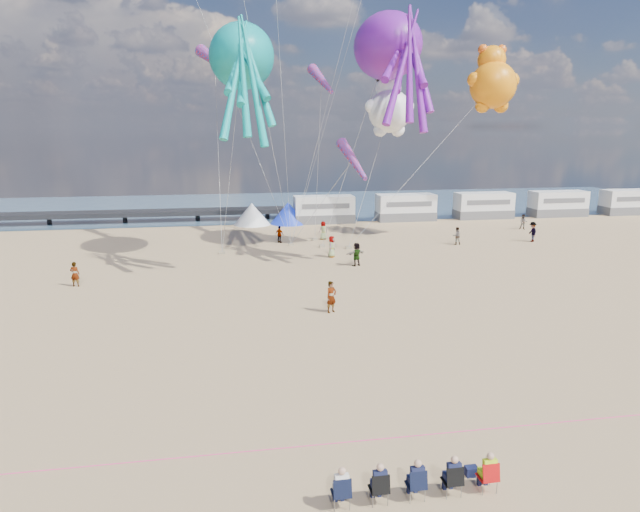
{
  "coord_description": "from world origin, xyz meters",
  "views": [
    {
      "loc": [
        -5.08,
        -22.1,
        10.51
      ],
      "look_at": [
        -0.26,
        6.0,
        4.02
      ],
      "focal_mm": 32.0,
      "sensor_mm": 36.0,
      "label": 1
    }
  ],
  "objects_px": {
    "sandbag_a": "(222,253)",
    "beachgoer_7": "(457,236)",
    "beachgoer_5": "(75,274)",
    "beachgoer_6": "(332,247)",
    "beachgoer_0": "(323,230)",
    "sandbag_d": "(315,239)",
    "standing_person": "(331,297)",
    "sandbag_e": "(291,244)",
    "cooler_navy": "(471,471)",
    "motorhome_3": "(558,204)",
    "motorhome_0": "(324,209)",
    "kite_octopus_teal": "(242,56)",
    "motorhome_4": "(629,202)",
    "spectator_row": "(416,478)",
    "motorhome_1": "(406,207)",
    "tent_white": "(252,214)",
    "kite_octopus_purple": "(387,46)",
    "beachgoer_2": "(532,232)",
    "windsock_mid": "(322,80)",
    "tent_blue": "(288,213)",
    "beachgoer_4": "(356,254)",
    "motorhome_2": "(484,205)",
    "windsock_right": "(353,160)",
    "kite_teddy_orange": "(493,85)",
    "windsock_left": "(215,60)",
    "beachgoer_1": "(523,222)",
    "sandbag_b": "(322,246)",
    "kite_panda": "(390,111)",
    "beachgoer_3": "(280,234)"
  },
  "relations": [
    {
      "from": "kite_octopus_purple",
      "to": "cooler_navy",
      "type": "bearing_deg",
      "value": -92.3
    },
    {
      "from": "tent_blue",
      "to": "kite_teddy_orange",
      "type": "bearing_deg",
      "value": -36.87
    },
    {
      "from": "standing_person",
      "to": "sandbag_e",
      "type": "xyz_separation_m",
      "value": [
        -0.01,
        19.28,
        -0.82
      ]
    },
    {
      "from": "beachgoer_3",
      "to": "beachgoer_5",
      "type": "height_order",
      "value": "beachgoer_5"
    },
    {
      "from": "standing_person",
      "to": "sandbag_a",
      "type": "distance_m",
      "value": 17.95
    },
    {
      "from": "motorhome_3",
      "to": "kite_octopus_purple",
      "type": "distance_m",
      "value": 33.96
    },
    {
      "from": "tent_white",
      "to": "kite_octopus_purple",
      "type": "distance_m",
      "value": 24.29
    },
    {
      "from": "spectator_row",
      "to": "kite_teddy_orange",
      "type": "xyz_separation_m",
      "value": [
        18.9,
        35.49,
        13.46
      ]
    },
    {
      "from": "motorhome_3",
      "to": "beachgoer_4",
      "type": "distance_m",
      "value": 35.92
    },
    {
      "from": "tent_blue",
      "to": "sandbag_d",
      "type": "bearing_deg",
      "value": -82.16
    },
    {
      "from": "kite_octopus_teal",
      "to": "standing_person",
      "type": "bearing_deg",
      "value": -84.32
    },
    {
      "from": "standing_person",
      "to": "beachgoer_3",
      "type": "bearing_deg",
      "value": 64.36
    },
    {
      "from": "sandbag_b",
      "to": "windsock_left",
      "type": "relative_size",
      "value": 0.08
    },
    {
      "from": "spectator_row",
      "to": "beachgoer_4",
      "type": "relative_size",
      "value": 3.35
    },
    {
      "from": "motorhome_3",
      "to": "beachgoer_5",
      "type": "height_order",
      "value": "motorhome_3"
    },
    {
      "from": "tent_white",
      "to": "standing_person",
      "type": "xyz_separation_m",
      "value": [
        2.88,
        -31.17,
        -0.27
      ]
    },
    {
      "from": "tent_white",
      "to": "sandbag_a",
      "type": "height_order",
      "value": "tent_white"
    },
    {
      "from": "tent_white",
      "to": "beachgoer_5",
      "type": "bearing_deg",
      "value": -119.72
    },
    {
      "from": "spectator_row",
      "to": "beachgoer_0",
      "type": "height_order",
      "value": "beachgoer_0"
    },
    {
      "from": "cooler_navy",
      "to": "motorhome_3",
      "type": "bearing_deg",
      "value": 55.74
    },
    {
      "from": "motorhome_1",
      "to": "motorhome_3",
      "type": "relative_size",
      "value": 1.0
    },
    {
      "from": "windsock_mid",
      "to": "beachgoer_5",
      "type": "bearing_deg",
      "value": -156.96
    },
    {
      "from": "beachgoer_4",
      "to": "windsock_mid",
      "type": "xyz_separation_m",
      "value": [
        -1.01,
        9.91,
        13.6
      ]
    },
    {
      "from": "cooler_navy",
      "to": "sandbag_d",
      "type": "height_order",
      "value": "cooler_navy"
    },
    {
      "from": "cooler_navy",
      "to": "beachgoer_6",
      "type": "height_order",
      "value": "beachgoer_6"
    },
    {
      "from": "tent_blue",
      "to": "beachgoer_6",
      "type": "relative_size",
      "value": 2.27
    },
    {
      "from": "motorhome_1",
      "to": "motorhome_4",
      "type": "bearing_deg",
      "value": 0.0
    },
    {
      "from": "tent_white",
      "to": "windsock_left",
      "type": "bearing_deg",
      "value": -106.27
    },
    {
      "from": "kite_teddy_orange",
      "to": "beachgoer_2",
      "type": "bearing_deg",
      "value": -8.88
    },
    {
      "from": "kite_octopus_purple",
      "to": "sandbag_d",
      "type": "bearing_deg",
      "value": 141.23
    },
    {
      "from": "sandbag_a",
      "to": "beachgoer_7",
      "type": "bearing_deg",
      "value": 0.97
    },
    {
      "from": "kite_octopus_purple",
      "to": "windsock_mid",
      "type": "bearing_deg",
      "value": 140.96
    },
    {
      "from": "beachgoer_0",
      "to": "sandbag_d",
      "type": "height_order",
      "value": "beachgoer_0"
    },
    {
      "from": "sandbag_d",
      "to": "kite_octopus_purple",
      "type": "xyz_separation_m",
      "value": [
        5.04,
        -5.5,
        16.71
      ]
    },
    {
      "from": "beachgoer_2",
      "to": "windsock_mid",
      "type": "xyz_separation_m",
      "value": [
        -19.37,
        3.48,
        13.58
      ]
    },
    {
      "from": "motorhome_0",
      "to": "windsock_right",
      "type": "bearing_deg",
      "value": -93.84
    },
    {
      "from": "beachgoer_4",
      "to": "windsock_left",
      "type": "height_order",
      "value": "windsock_left"
    },
    {
      "from": "motorhome_4",
      "to": "sandbag_a",
      "type": "xyz_separation_m",
      "value": [
        -49.3,
        -14.34,
        -1.39
      ]
    },
    {
      "from": "motorhome_2",
      "to": "sandbag_a",
      "type": "distance_m",
      "value": 33.55
    },
    {
      "from": "kite_panda",
      "to": "sandbag_a",
      "type": "bearing_deg",
      "value": 166.83
    },
    {
      "from": "tent_blue",
      "to": "beachgoer_4",
      "type": "relative_size",
      "value": 2.2
    },
    {
      "from": "tent_blue",
      "to": "windsock_left",
      "type": "xyz_separation_m",
      "value": [
        -7.31,
        -11.33,
        14.71
      ]
    },
    {
      "from": "beachgoer_4",
      "to": "kite_teddy_orange",
      "type": "xyz_separation_m",
      "value": [
        14.06,
        7.64,
        13.2
      ]
    },
    {
      "from": "motorhome_2",
      "to": "windsock_mid",
      "type": "relative_size",
      "value": 1.22
    },
    {
      "from": "beachgoer_5",
      "to": "beachgoer_6",
      "type": "height_order",
      "value": "beachgoer_6"
    },
    {
      "from": "standing_person",
      "to": "motorhome_1",
      "type": "bearing_deg",
      "value": 36.74
    },
    {
      "from": "standing_person",
      "to": "beachgoer_1",
      "type": "bearing_deg",
      "value": 15.05
    },
    {
      "from": "motorhome_4",
      "to": "spectator_row",
      "type": "xyz_separation_m",
      "value": [
        -43.91,
        -48.23,
        -0.85
      ]
    },
    {
      "from": "cooler_navy",
      "to": "motorhome_4",
      "type": "bearing_deg",
      "value": 48.62
    },
    {
      "from": "motorhome_0",
      "to": "kite_octopus_teal",
      "type": "xyz_separation_m",
      "value": [
        -9.28,
        -16.61,
        14.17
      ]
    }
  ]
}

